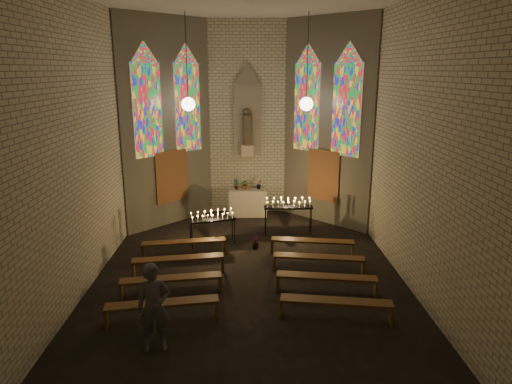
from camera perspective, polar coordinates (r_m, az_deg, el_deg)
floor at (r=12.01m, az=-0.88°, el=-11.00°), size 12.00×12.00×0.00m
room at (r=14.24m, az=-1.05°, el=8.78°), size 8.22×12.43×7.00m
altar at (r=16.93m, az=-1.03°, el=-1.32°), size 1.40×0.60×1.00m
flower_vase_left at (r=16.76m, az=-2.51°, el=1.00°), size 0.23×0.17×0.41m
flower_vase_center at (r=16.82m, az=-1.38°, el=1.00°), size 0.39×0.36×0.38m
flower_vase_right at (r=16.83m, az=0.39°, el=0.99°), size 0.24×0.21×0.36m
aisle_flower_pot at (r=13.90m, az=-0.11°, el=-6.38°), size 0.23×0.23×0.38m
votive_stand_left at (r=14.03m, az=-5.50°, el=-3.19°), size 1.46×0.75×1.05m
votive_stand_right at (r=14.94m, az=4.07°, el=-1.59°), size 1.59×0.38×1.17m
pew_left_0 at (r=13.51m, az=-8.97°, el=-6.39°), size 2.43×0.68×0.46m
pew_right_0 at (r=13.53m, az=7.06°, el=-6.29°), size 2.43×0.68×0.46m
pew_left_1 at (r=12.41m, az=-9.68°, el=-8.42°), size 2.43×0.68×0.46m
pew_right_1 at (r=12.43m, az=7.85°, el=-8.30°), size 2.43×0.68×0.46m
pew_left_2 at (r=11.34m, az=-10.55°, el=-10.83°), size 2.43×0.68×0.46m
pew_right_2 at (r=11.36m, az=8.80°, el=-10.70°), size 2.43×0.68×0.46m
pew_left_3 at (r=10.29m, az=-11.61°, el=-13.73°), size 2.43×0.68×0.46m
pew_right_3 at (r=10.31m, az=9.97°, el=-13.58°), size 2.43×0.68×0.46m
visitor at (r=9.19m, az=-12.66°, el=-13.90°), size 0.73×0.57×1.77m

